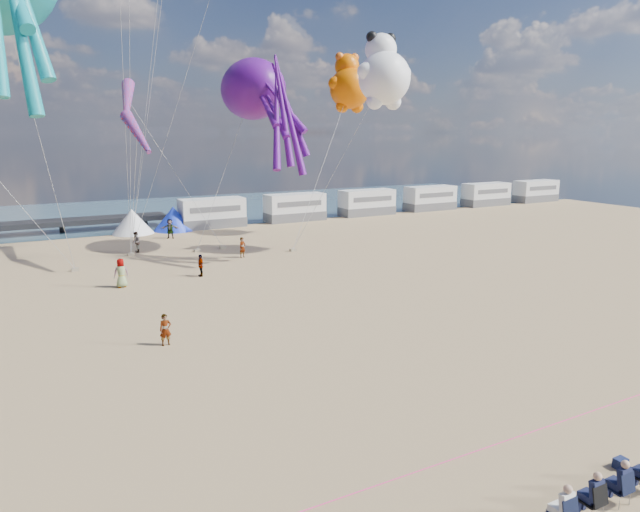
% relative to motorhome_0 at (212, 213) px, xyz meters
% --- Properties ---
extents(ground, '(120.00, 120.00, 0.00)m').
position_rel_motorhome_0_xyz_m(ground, '(-6.00, -40.00, -1.50)').
color(ground, tan).
rests_on(ground, ground).
extents(water, '(120.00, 120.00, 0.00)m').
position_rel_motorhome_0_xyz_m(water, '(-6.00, 15.00, -1.48)').
color(water, '#314E5E').
rests_on(water, ground).
extents(motorhome_0, '(6.60, 2.50, 3.00)m').
position_rel_motorhome_0_xyz_m(motorhome_0, '(0.00, 0.00, 0.00)').
color(motorhome_0, silver).
rests_on(motorhome_0, ground).
extents(motorhome_1, '(6.60, 2.50, 3.00)m').
position_rel_motorhome_0_xyz_m(motorhome_1, '(9.50, 0.00, 0.00)').
color(motorhome_1, silver).
rests_on(motorhome_1, ground).
extents(motorhome_2, '(6.60, 2.50, 3.00)m').
position_rel_motorhome_0_xyz_m(motorhome_2, '(19.00, 0.00, 0.00)').
color(motorhome_2, silver).
rests_on(motorhome_2, ground).
extents(motorhome_3, '(6.60, 2.50, 3.00)m').
position_rel_motorhome_0_xyz_m(motorhome_3, '(28.50, 0.00, 0.00)').
color(motorhome_3, silver).
rests_on(motorhome_3, ground).
extents(motorhome_4, '(6.60, 2.50, 3.00)m').
position_rel_motorhome_0_xyz_m(motorhome_4, '(38.00, 0.00, 0.00)').
color(motorhome_4, silver).
rests_on(motorhome_4, ground).
extents(motorhome_5, '(6.60, 2.50, 3.00)m').
position_rel_motorhome_0_xyz_m(motorhome_5, '(47.50, 0.00, 0.00)').
color(motorhome_5, silver).
rests_on(motorhome_5, ground).
extents(tent_white, '(4.00, 4.00, 2.40)m').
position_rel_motorhome_0_xyz_m(tent_white, '(-8.00, 0.00, -0.30)').
color(tent_white, white).
rests_on(tent_white, ground).
extents(tent_blue, '(4.00, 4.00, 2.40)m').
position_rel_motorhome_0_xyz_m(tent_blue, '(-4.00, 0.00, -0.30)').
color(tent_blue, '#1933CC').
rests_on(tent_blue, ground).
extents(spectator_row, '(6.10, 0.90, 1.30)m').
position_rel_motorhome_0_xyz_m(spectator_row, '(-4.66, -48.63, -0.85)').
color(spectator_row, black).
rests_on(spectator_row, ground).
extents(cooler_navy, '(0.38, 0.28, 0.30)m').
position_rel_motorhome_0_xyz_m(cooler_navy, '(-3.07, -47.65, -1.35)').
color(cooler_navy, '#161F45').
rests_on(cooler_navy, ground).
extents(rope_line, '(34.00, 0.03, 0.03)m').
position_rel_motorhome_0_xyz_m(rope_line, '(-6.00, -45.00, -1.48)').
color(rope_line, '#F2338C').
rests_on(rope_line, ground).
extents(standing_person, '(0.55, 0.37, 1.49)m').
position_rel_motorhome_0_xyz_m(standing_person, '(-12.38, -31.42, -0.75)').
color(standing_person, tan).
rests_on(standing_person, ground).
extents(beachgoer_1, '(0.64, 0.90, 1.71)m').
position_rel_motorhome_0_xyz_m(beachgoer_1, '(-9.47, -9.36, -0.64)').
color(beachgoer_1, '#7F6659').
rests_on(beachgoer_1, ground).
extents(beachgoer_3, '(0.57, 0.99, 1.52)m').
position_rel_motorhome_0_xyz_m(beachgoer_3, '(-7.15, -19.56, -0.74)').
color(beachgoer_3, '#7F6659').
rests_on(beachgoer_3, ground).
extents(beachgoer_4, '(1.16, 0.87, 1.82)m').
position_rel_motorhome_0_xyz_m(beachgoer_4, '(-5.42, -4.22, -0.59)').
color(beachgoer_4, '#7F6659').
rests_on(beachgoer_4, ground).
extents(beachgoer_5, '(1.57, 1.01, 1.62)m').
position_rel_motorhome_0_xyz_m(beachgoer_5, '(-2.51, -15.31, -0.69)').
color(beachgoer_5, '#7F6659').
rests_on(beachgoer_5, ground).
extents(beachgoer_6, '(0.69, 0.46, 1.86)m').
position_rel_motorhome_0_xyz_m(beachgoer_6, '(-12.40, -19.95, -0.57)').
color(beachgoer_6, '#7F6659').
rests_on(beachgoer_6, ground).
extents(sandbag_a, '(0.50, 0.35, 0.22)m').
position_rel_motorhome_0_xyz_m(sandbag_a, '(-14.57, -13.91, -1.39)').
color(sandbag_a, gray).
rests_on(sandbag_a, ground).
extents(sandbag_b, '(0.50, 0.35, 0.22)m').
position_rel_motorhome_0_xyz_m(sandbag_b, '(-5.00, -11.39, -1.39)').
color(sandbag_b, gray).
rests_on(sandbag_b, ground).
extents(sandbag_c, '(0.50, 0.35, 0.22)m').
position_rel_motorhome_0_xyz_m(sandbag_c, '(2.03, -14.99, -1.39)').
color(sandbag_c, gray).
rests_on(sandbag_c, ground).
extents(sandbag_d, '(0.50, 0.35, 0.22)m').
position_rel_motorhome_0_xyz_m(sandbag_d, '(-2.71, -11.12, -1.39)').
color(sandbag_d, gray).
rests_on(sandbag_d, ground).
extents(sandbag_e, '(0.50, 0.35, 0.22)m').
position_rel_motorhome_0_xyz_m(sandbag_e, '(-10.11, -10.34, -1.39)').
color(sandbag_e, gray).
rests_on(sandbag_e, ground).
extents(kite_octopus_purple, '(6.78, 10.66, 11.28)m').
position_rel_motorhome_0_xyz_m(kite_octopus_purple, '(-0.29, -12.74, 11.47)').
color(kite_octopus_purple, '#520D7B').
extents(kite_panda, '(6.32, 6.17, 6.87)m').
position_rel_motorhome_0_xyz_m(kite_panda, '(8.12, -18.85, 12.20)').
color(kite_panda, white).
extents(kite_teddy_orange, '(4.57, 4.31, 6.31)m').
position_rel_motorhome_0_xyz_m(kite_teddy_orange, '(10.06, -10.54, 12.04)').
color(kite_teddy_orange, '#E56200').
extents(windsock_mid, '(2.34, 6.00, 5.93)m').
position_rel_motorhome_0_xyz_m(windsock_mid, '(-9.63, -10.81, 10.59)').
color(windsock_mid, red).
extents(windsock_right, '(1.44, 5.28, 5.21)m').
position_rel_motorhome_0_xyz_m(windsock_right, '(-9.96, -15.42, 8.07)').
color(windsock_right, red).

